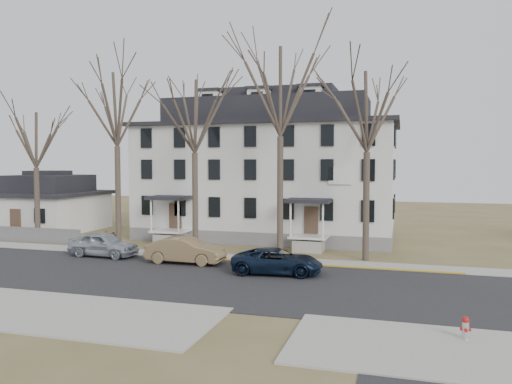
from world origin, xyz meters
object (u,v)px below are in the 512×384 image
(small_house, at_px, (49,205))
(bicycle_right, at_px, (110,238))
(tree_mid_left, at_px, (195,111))
(car_silver, at_px, (103,245))
(tree_bungalow, at_px, (35,136))
(boarding_house, at_px, (268,172))
(fire_hydrant, at_px, (465,329))
(tree_mid_right, at_px, (367,106))
(car_navy, at_px, (277,262))
(bicycle_left, at_px, (113,238))
(car_tan, at_px, (185,251))
(tree_far_left, at_px, (117,103))
(tree_center, at_px, (280,85))

(small_house, height_order, bicycle_right, small_house)
(tree_mid_left, xyz_separation_m, car_silver, (-4.87, -3.64, -8.82))
(tree_mid_left, distance_m, tree_bungalow, 13.08)
(boarding_house, xyz_separation_m, small_house, (-20.00, -1.96, -3.13))
(boarding_house, distance_m, tree_mid_left, 9.66)
(tree_bungalow, relative_size, fire_hydrant, 12.69)
(tree_mid_right, xyz_separation_m, car_navy, (-4.35, -5.38, -8.92))
(car_silver, height_order, bicycle_left, car_silver)
(car_tan, bearing_deg, bicycle_left, 56.31)
(tree_far_left, distance_m, car_silver, 10.29)
(boarding_house, height_order, tree_center, tree_center)
(tree_mid_right, height_order, bicycle_right, tree_mid_right)
(small_house, bearing_deg, car_silver, -39.05)
(small_house, height_order, tree_mid_left, tree_mid_left)
(fire_hydrant, bearing_deg, car_tan, 147.40)
(tree_far_left, distance_m, tree_mid_right, 17.52)
(car_silver, bearing_deg, tree_mid_right, -74.21)
(tree_far_left, height_order, tree_center, tree_center)
(tree_far_left, distance_m, bicycle_right, 10.02)
(boarding_house, distance_m, car_navy, 14.91)
(boarding_house, xyz_separation_m, fire_hydrant, (12.78, -21.67, -4.95))
(tree_center, bearing_deg, bicycle_left, 174.59)
(car_tan, bearing_deg, tree_center, -50.57)
(tree_bungalow, bearing_deg, small_house, 122.84)
(car_navy, xyz_separation_m, bicycle_right, (-14.53, 6.33, -0.23))
(boarding_house, height_order, car_silver, boarding_house)
(small_house, xyz_separation_m, tree_mid_left, (17.00, -6.20, 7.35))
(car_navy, xyz_separation_m, bicycle_left, (-14.39, 6.63, -0.23))
(small_house, bearing_deg, bicycle_left, -26.86)
(bicycle_left, bearing_deg, car_navy, -81.10)
(tree_bungalow, height_order, car_silver, tree_bungalow)
(small_house, distance_m, car_silver, 15.69)
(car_silver, height_order, car_navy, car_silver)
(small_house, bearing_deg, boarding_house, 5.59)
(tree_mid_right, height_order, car_tan, tree_mid_right)
(car_tan, distance_m, bicycle_right, 9.91)
(tree_mid_left, bearing_deg, bicycle_right, 172.65)
(fire_hydrant, bearing_deg, tree_mid_left, 139.41)
(car_navy, height_order, fire_hydrant, car_navy)
(car_silver, bearing_deg, car_navy, -94.96)
(car_navy, bearing_deg, tree_center, 6.74)
(car_navy, xyz_separation_m, fire_hydrant, (8.63, -8.14, -0.26))
(bicycle_right, distance_m, fire_hydrant, 27.31)
(car_tan, distance_m, car_navy, 6.16)
(tree_mid_left, bearing_deg, tree_center, 0.00)
(boarding_house, bearing_deg, tree_center, -69.80)
(tree_far_left, relative_size, car_silver, 2.98)
(boarding_house, relative_size, tree_mid_left, 1.63)
(boarding_house, xyz_separation_m, bicycle_right, (-10.38, -7.20, -4.92))
(car_tan, xyz_separation_m, fire_hydrant, (14.66, -9.38, -0.36))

